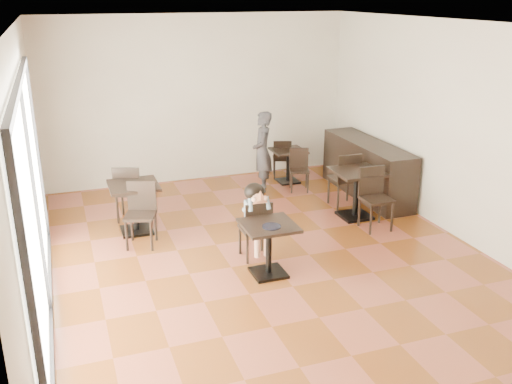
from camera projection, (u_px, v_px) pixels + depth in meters
name	position (u px, v px, depth m)	size (l,w,h in m)	color
floor	(271.00, 261.00, 8.00)	(6.00, 8.00, 0.01)	brown
ceiling	(273.00, 24.00, 6.94)	(6.00, 8.00, 0.01)	silver
wall_back	(198.00, 99.00, 11.03)	(6.00, 0.01, 3.20)	beige
wall_front	(481.00, 296.00, 3.92)	(6.00, 0.01, 3.20)	beige
wall_left	(28.00, 174.00, 6.53)	(0.01, 8.00, 3.20)	beige
wall_right	(461.00, 133.00, 8.41)	(0.01, 8.00, 3.20)	beige
storefront_window	(32.00, 205.00, 6.16)	(0.04, 4.50, 2.60)	white
child_table	(269.00, 249.00, 7.51)	(0.69, 0.69, 0.72)	black
child_chair	(255.00, 229.00, 7.98)	(0.39, 0.39, 0.87)	black
child	(255.00, 221.00, 7.94)	(0.39, 0.55, 1.10)	gray
plate	(272.00, 226.00, 7.30)	(0.24, 0.24, 0.01)	black
pizza_slice	(259.00, 199.00, 7.64)	(0.25, 0.20, 0.06)	#E6BD77
adult_patron	(262.00, 152.00, 10.59)	(0.55, 0.36, 1.51)	#3A3A3F
cafe_table_mid	(356.00, 194.00, 9.43)	(0.77, 0.77, 0.82)	black
cafe_table_left	(135.00, 208.00, 8.85)	(0.75, 0.75, 0.79)	black
cafe_table_back	(288.00, 166.00, 11.20)	(0.62, 0.62, 0.66)	black
chair_mid_a	(344.00, 179.00, 9.91)	(0.44, 0.44, 0.98)	black
chair_mid_b	(377.00, 200.00, 8.93)	(0.44, 0.44, 0.98)	black
chair_left_a	(130.00, 192.00, 9.31)	(0.43, 0.43, 0.95)	black
chair_left_b	(140.00, 216.00, 8.34)	(0.43, 0.43, 0.95)	black
chair_back_a	(282.00, 158.00, 11.48)	(0.36, 0.36, 0.79)	black
chair_back_b	(299.00, 171.00, 10.69)	(0.36, 0.36, 0.79)	black
service_counter	(367.00, 169.00, 10.45)	(0.60, 2.40, 1.00)	black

